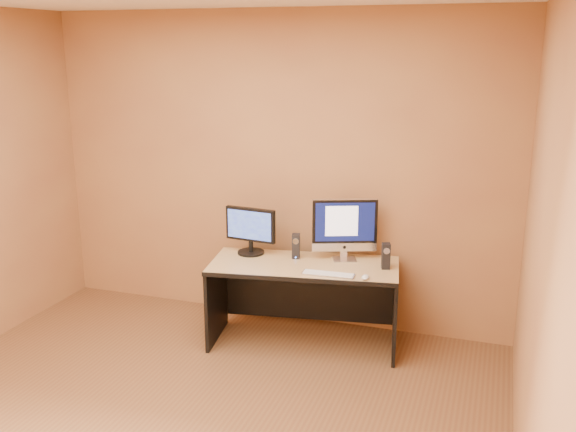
{
  "coord_description": "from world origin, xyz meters",
  "views": [
    {
      "loc": [
        1.8,
        -2.97,
        2.31
      ],
      "look_at": [
        0.31,
        1.42,
        1.07
      ],
      "focal_mm": 40.0,
      "sensor_mm": 36.0,
      "label": 1
    }
  ],
  "objects": [
    {
      "name": "desk",
      "position": [
        0.41,
        1.52,
        0.34
      ],
      "size": [
        1.53,
        0.86,
        0.67
      ],
      "primitive_type": null,
      "rotation": [
        0.0,
        0.0,
        0.16
      ],
      "color": "tan",
      "rests_on": "ground"
    },
    {
      "name": "imac",
      "position": [
        0.68,
        1.72,
        0.92
      ],
      "size": [
        0.55,
        0.36,
        0.5
      ],
      "primitive_type": null,
      "rotation": [
        0.0,
        0.0,
        0.36
      ],
      "color": "silver",
      "rests_on": "desk"
    },
    {
      "name": "speaker_right",
      "position": [
        1.02,
        1.62,
        0.77
      ],
      "size": [
        0.08,
        0.08,
        0.2
      ],
      "primitive_type": null,
      "rotation": [
        0.0,
        0.0,
        0.3
      ],
      "color": "black",
      "rests_on": "desk"
    },
    {
      "name": "speaker_left",
      "position": [
        0.3,
        1.64,
        0.77
      ],
      "size": [
        0.08,
        0.08,
        0.2
      ],
      "primitive_type": null,
      "rotation": [
        0.0,
        0.0,
        0.24
      ],
      "color": "black",
      "rests_on": "desk"
    },
    {
      "name": "mouse",
      "position": [
        0.93,
        1.35,
        0.69
      ],
      "size": [
        0.06,
        0.09,
        0.03
      ],
      "primitive_type": "ellipsoid",
      "rotation": [
        0.0,
        0.0,
        0.03
      ],
      "color": "silver",
      "rests_on": "desk"
    },
    {
      "name": "second_monitor",
      "position": [
        -0.08,
        1.63,
        0.86
      ],
      "size": [
        0.45,
        0.26,
        0.38
      ],
      "primitive_type": null,
      "rotation": [
        0.0,
        0.0,
        -0.1
      ],
      "color": "black",
      "rests_on": "desk"
    },
    {
      "name": "keyboard",
      "position": [
        0.65,
        1.34,
        0.68
      ],
      "size": [
        0.39,
        0.12,
        0.02
      ],
      "primitive_type": "cube",
      "rotation": [
        0.0,
        0.0,
        0.04
      ],
      "color": "#B2B1B6",
      "rests_on": "desk"
    },
    {
      "name": "walls",
      "position": [
        0.0,
        0.0,
        1.3
      ],
      "size": [
        4.0,
        4.0,
        2.6
      ],
      "primitive_type": null,
      "color": "olive",
      "rests_on": "ground"
    },
    {
      "name": "cable_a",
      "position": [
        0.67,
        1.76,
        0.67
      ],
      "size": [
        0.11,
        0.18,
        0.01
      ],
      "primitive_type": "cylinder",
      "rotation": [
        1.57,
        0.0,
        0.53
      ],
      "color": "black",
      "rests_on": "desk"
    },
    {
      "name": "cable_b",
      "position": [
        0.63,
        1.79,
        0.67
      ],
      "size": [
        0.08,
        0.15,
        0.01
      ],
      "primitive_type": "cylinder",
      "rotation": [
        1.57,
        0.0,
        -0.44
      ],
      "color": "black",
      "rests_on": "desk"
    }
  ]
}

